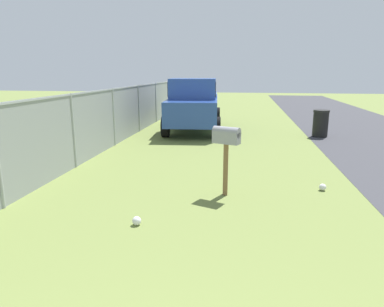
# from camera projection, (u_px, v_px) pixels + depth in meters

# --- Properties ---
(mailbox) EXTENTS (0.38, 0.55, 1.35)m
(mailbox) POSITION_uv_depth(u_px,v_px,m) (226.00, 141.00, 6.55)
(mailbox) COLOR brown
(mailbox) RESTS_ON ground
(pickup_truck) EXTENTS (5.23, 2.45, 2.09)m
(pickup_truck) POSITION_uv_depth(u_px,v_px,m) (194.00, 103.00, 13.94)
(pickup_truck) COLOR #284793
(pickup_truck) RESTS_ON ground
(trash_bin) EXTENTS (0.57, 0.57, 0.99)m
(trash_bin) POSITION_uv_depth(u_px,v_px,m) (321.00, 123.00, 12.71)
(trash_bin) COLOR black
(trash_bin) RESTS_ON ground
(fence_section) EXTENTS (19.07, 0.07, 1.84)m
(fence_section) POSITION_uv_depth(u_px,v_px,m) (96.00, 121.00, 9.83)
(fence_section) COLOR #9EA3A8
(fence_section) RESTS_ON ground
(litter_bag_far_scatter) EXTENTS (0.14, 0.14, 0.14)m
(litter_bag_far_scatter) POSITION_uv_depth(u_px,v_px,m) (323.00, 187.00, 7.02)
(litter_bag_far_scatter) COLOR silver
(litter_bag_far_scatter) RESTS_ON ground
(litter_bag_midfield_a) EXTENTS (0.14, 0.14, 0.14)m
(litter_bag_midfield_a) POSITION_uv_depth(u_px,v_px,m) (137.00, 221.00, 5.44)
(litter_bag_midfield_a) COLOR silver
(litter_bag_midfield_a) RESTS_ON ground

